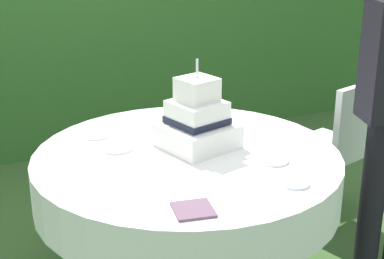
{
  "coord_description": "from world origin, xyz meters",
  "views": [
    {
      "loc": [
        -1.02,
        -2.22,
        1.74
      ],
      "look_at": [
        0.04,
        0.03,
        0.83
      ],
      "focal_mm": 54.7,
      "sensor_mm": 36.0,
      "label": 1
    }
  ],
  "objects_px": {
    "cake_table": "(187,177)",
    "serving_plate_near": "(295,183)",
    "napkin_stack": "(193,210)",
    "serving_plate_far": "(274,161)",
    "garden_chair": "(341,140)",
    "wedding_cake": "(197,122)",
    "serving_plate_right": "(96,136)",
    "serving_plate_left": "(117,148)"
  },
  "relations": [
    {
      "from": "serving_plate_far",
      "to": "serving_plate_left",
      "type": "height_order",
      "value": "same"
    },
    {
      "from": "napkin_stack",
      "to": "serving_plate_left",
      "type": "bearing_deg",
      "value": 95.19
    },
    {
      "from": "serving_plate_near",
      "to": "serving_plate_far",
      "type": "bearing_deg",
      "value": 77.54
    },
    {
      "from": "wedding_cake",
      "to": "cake_table",
      "type": "bearing_deg",
      "value": -141.7
    },
    {
      "from": "cake_table",
      "to": "serving_plate_left",
      "type": "relative_size",
      "value": 9.53
    },
    {
      "from": "wedding_cake",
      "to": "garden_chair",
      "type": "distance_m",
      "value": 1.05
    },
    {
      "from": "serving_plate_right",
      "to": "garden_chair",
      "type": "distance_m",
      "value": 1.4
    },
    {
      "from": "serving_plate_left",
      "to": "napkin_stack",
      "type": "height_order",
      "value": "serving_plate_left"
    },
    {
      "from": "serving_plate_right",
      "to": "garden_chair",
      "type": "bearing_deg",
      "value": -6.49
    },
    {
      "from": "serving_plate_far",
      "to": "serving_plate_near",
      "type": "bearing_deg",
      "value": -102.46
    },
    {
      "from": "wedding_cake",
      "to": "napkin_stack",
      "type": "height_order",
      "value": "wedding_cake"
    },
    {
      "from": "wedding_cake",
      "to": "serving_plate_left",
      "type": "distance_m",
      "value": 0.39
    },
    {
      "from": "napkin_stack",
      "to": "garden_chair",
      "type": "bearing_deg",
      "value": 29.77
    },
    {
      "from": "serving_plate_near",
      "to": "serving_plate_left",
      "type": "relative_size",
      "value": 0.78
    },
    {
      "from": "serving_plate_far",
      "to": "serving_plate_left",
      "type": "xyz_separation_m",
      "value": [
        -0.58,
        0.43,
        0.0
      ]
    },
    {
      "from": "cake_table",
      "to": "napkin_stack",
      "type": "bearing_deg",
      "value": -112.26
    },
    {
      "from": "serving_plate_right",
      "to": "wedding_cake",
      "type": "bearing_deg",
      "value": -38.81
    },
    {
      "from": "serving_plate_near",
      "to": "serving_plate_far",
      "type": "distance_m",
      "value": 0.24
    },
    {
      "from": "wedding_cake",
      "to": "garden_chair",
      "type": "bearing_deg",
      "value": 9.17
    },
    {
      "from": "serving_plate_right",
      "to": "napkin_stack",
      "type": "bearing_deg",
      "value": -83.22
    },
    {
      "from": "cake_table",
      "to": "wedding_cake",
      "type": "distance_m",
      "value": 0.26
    },
    {
      "from": "cake_table",
      "to": "serving_plate_right",
      "type": "relative_size",
      "value": 12.08
    },
    {
      "from": "serving_plate_near",
      "to": "garden_chair",
      "type": "relative_size",
      "value": 0.13
    },
    {
      "from": "serving_plate_near",
      "to": "wedding_cake",
      "type": "bearing_deg",
      "value": 107.83
    },
    {
      "from": "cake_table",
      "to": "serving_plate_far",
      "type": "distance_m",
      "value": 0.41
    },
    {
      "from": "wedding_cake",
      "to": "serving_plate_left",
      "type": "relative_size",
      "value": 2.84
    },
    {
      "from": "serving_plate_far",
      "to": "serving_plate_left",
      "type": "distance_m",
      "value": 0.72
    },
    {
      "from": "wedding_cake",
      "to": "serving_plate_far",
      "type": "xyz_separation_m",
      "value": [
        0.23,
        -0.31,
        -0.11
      ]
    },
    {
      "from": "cake_table",
      "to": "serving_plate_right",
      "type": "height_order",
      "value": "serving_plate_right"
    },
    {
      "from": "wedding_cake",
      "to": "serving_plate_far",
      "type": "relative_size",
      "value": 3.37
    },
    {
      "from": "cake_table",
      "to": "serving_plate_near",
      "type": "xyz_separation_m",
      "value": [
        0.26,
        -0.48,
        0.12
      ]
    },
    {
      "from": "serving_plate_right",
      "to": "serving_plate_near",
      "type": "bearing_deg",
      "value": -56.54
    },
    {
      "from": "garden_chair",
      "to": "wedding_cake",
      "type": "bearing_deg",
      "value": -170.83
    },
    {
      "from": "serving_plate_near",
      "to": "serving_plate_right",
      "type": "relative_size",
      "value": 0.99
    },
    {
      "from": "serving_plate_near",
      "to": "garden_chair",
      "type": "height_order",
      "value": "garden_chair"
    },
    {
      "from": "serving_plate_far",
      "to": "garden_chair",
      "type": "bearing_deg",
      "value": 31.76
    },
    {
      "from": "wedding_cake",
      "to": "serving_plate_right",
      "type": "distance_m",
      "value": 0.52
    },
    {
      "from": "wedding_cake",
      "to": "serving_plate_right",
      "type": "relative_size",
      "value": 3.61
    },
    {
      "from": "cake_table",
      "to": "serving_plate_near",
      "type": "distance_m",
      "value": 0.56
    },
    {
      "from": "wedding_cake",
      "to": "serving_plate_left",
      "type": "height_order",
      "value": "wedding_cake"
    },
    {
      "from": "napkin_stack",
      "to": "cake_table",
      "type": "bearing_deg",
      "value": 67.74
    },
    {
      "from": "cake_table",
      "to": "serving_plate_far",
      "type": "relative_size",
      "value": 11.3
    }
  ]
}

